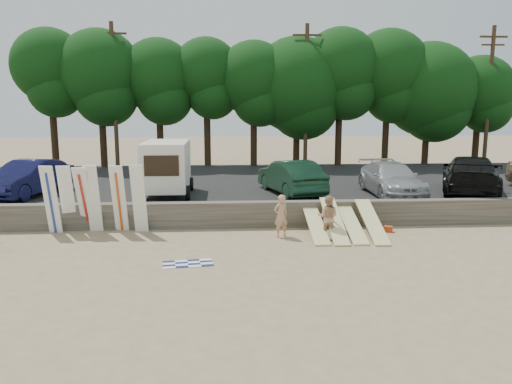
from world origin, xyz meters
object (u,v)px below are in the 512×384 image
box_trailer (167,165)px  car_2 (391,179)px  beachgoer_a (281,216)px  car_1 (291,177)px  car_3 (470,174)px  beachgoer_b (328,217)px  car_0 (28,178)px  cooler (349,225)px

box_trailer → car_2: 10.10m
box_trailer → beachgoer_a: (4.59, -4.91, -1.27)m
car_1 → beachgoer_a: (-1.00, -4.92, -0.70)m
box_trailer → car_2: (10.06, -0.58, -0.62)m
beachgoer_a → box_trailer: bearing=-71.3°
car_1 → car_3: size_ratio=0.80×
box_trailer → beachgoer_b: size_ratio=2.45×
car_0 → cooler: (13.49, -4.18, -1.33)m
cooler → car_2: bearing=70.3°
car_3 → car_1: bearing=22.6°
box_trailer → car_2: size_ratio=0.76×
car_1 → cooler: car_1 is taller
box_trailer → beachgoer_a: size_ratio=2.46×
box_trailer → car_0: bearing=177.5°
beachgoer_a → cooler: (2.75, 0.97, -0.61)m
car_0 → car_3: car_3 is taller
box_trailer → beachgoer_b: (6.23, -5.20, -1.27)m
beachgoer_b → cooler: beachgoer_b is taller
beachgoer_a → cooler: bearing=175.1°
beachgoer_a → car_1: bearing=-125.8°
beachgoer_b → cooler: bearing=-109.8°
beachgoer_a → car_2: bearing=-165.9°
beachgoer_a → beachgoer_b: 1.67m
car_1 → car_3: 8.32m
car_1 → beachgoer_b: size_ratio=3.02×
car_1 → car_2: car_1 is taller
car_0 → car_3: 20.06m
box_trailer → cooler: size_ratio=10.04×
beachgoer_b → car_1: bearing=-61.4°
car_0 → beachgoer_a: bearing=-10.7°
car_2 → cooler: bearing=-129.3°
car_2 → car_3: size_ratio=0.85×
beachgoer_b → cooler: size_ratio=4.10×
box_trailer → car_3: size_ratio=0.65×
car_1 → beachgoer_b: 5.30m
box_trailer → beachgoer_a: box_trailer is taller
beachgoer_b → car_3: bearing=-125.3°
car_2 → beachgoer_b: (-3.83, -4.62, -0.65)m
car_3 → cooler: car_3 is taller
car_0 → beachgoer_a: 11.93m
car_0 → beachgoer_b: car_0 is taller
car_2 → beachgoer_b: 6.03m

